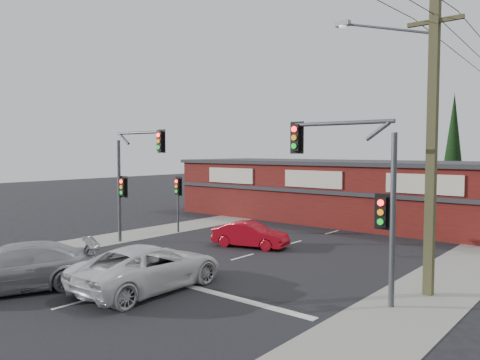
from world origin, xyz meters
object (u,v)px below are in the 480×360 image
Objects in this scene: silver_suv at (13,268)px; red_sedan at (250,235)px; utility_pole at (428,137)px; shop_building at (355,191)px; white_suv at (149,267)px.

silver_suv reaches higher than red_sedan.
red_sedan is at bearing 165.90° from utility_pole.
utility_pole is at bearing -118.87° from red_sedan.
shop_building is (1.89, 22.81, 1.31)m from silver_suv.
silver_suv is at bearing -141.93° from utility_pole.
white_suv reaches higher than red_sedan.
white_suv is at bearing -144.17° from utility_pole.
shop_building reaches higher than white_suv.
shop_building is at bearing 109.48° from silver_suv.
shop_building is at bearing -86.44° from white_suv.
shop_building is 17.15m from utility_pole.
red_sedan is 0.39× the size of utility_pole.
red_sedan is at bearing -78.86° from white_suv.
red_sedan is 11.71m from shop_building.
silver_suv reaches higher than white_suv.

